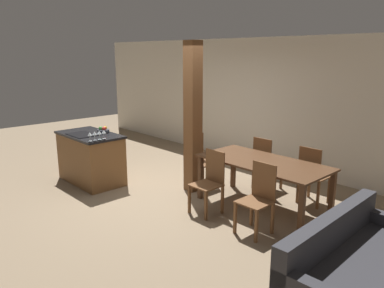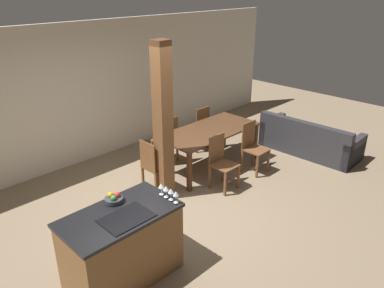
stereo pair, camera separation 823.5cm
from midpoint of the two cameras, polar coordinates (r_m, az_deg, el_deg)
ground_plane at (r=4.79m, az=30.47°, el=-25.22°), size 16.00×16.00×0.00m
wall_back at (r=6.71m, az=38.68°, el=-2.46°), size 11.20×0.08×2.70m
kitchen_island at (r=4.52m, az=11.50°, el=-18.67°), size 1.35×0.76×0.94m
fruit_bowl at (r=4.41m, az=14.71°, el=-12.13°), size 0.22×0.22×0.11m
wine_glass_near at (r=3.73m, az=16.90°, el=-15.96°), size 0.07×0.07×0.16m
wine_glass_middle at (r=3.80m, az=17.60°, el=-15.44°), size 0.07×0.07×0.16m
wine_glass_far at (r=3.87m, az=18.27°, el=-14.94°), size 0.07×0.07×0.16m
wine_glass_end at (r=3.94m, az=18.91°, el=-14.45°), size 0.07×0.07×0.16m
dining_table at (r=5.07m, az=52.66°, el=-17.67°), size 2.01×0.96×0.77m
dining_chair_near_left at (r=4.49m, az=46.90°, el=-22.91°), size 0.40×0.40×0.96m
dining_chair_near_right at (r=4.65m, az=59.04°, el=-24.16°), size 0.40×0.40×0.96m
dining_chair_far_left at (r=5.73m, az=47.08°, el=-15.37°), size 0.40×0.40×0.96m
dining_chair_far_right at (r=5.86m, az=56.23°, el=-16.62°), size 0.40×0.40×0.96m
dining_chair_head_end at (r=5.12m, az=36.22°, el=-16.73°), size 0.40×0.40×0.96m
couch at (r=5.14m, az=78.17°, el=-28.54°), size 0.91×2.02×0.77m
timber_post at (r=4.59m, az=37.73°, el=-9.37°), size 0.24×0.24×2.59m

